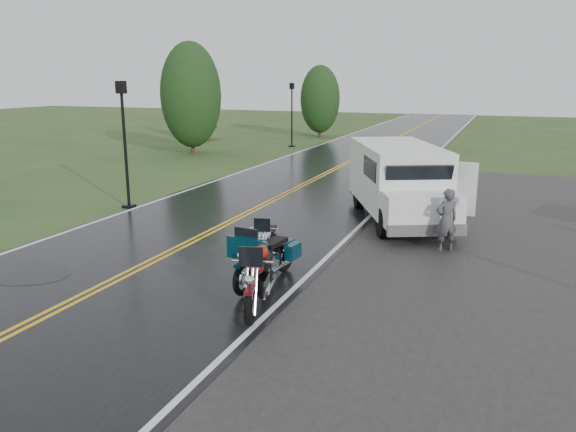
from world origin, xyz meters
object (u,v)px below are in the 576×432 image
Objects in this scene: motorcycle_red at (250,291)px; lamp_post_near_left at (125,145)px; van_white at (385,196)px; person_at_van at (446,221)px; motorcycle_silver at (262,248)px; lamp_post_far_left at (292,115)px; motorcycle_teal at (243,266)px.

lamp_post_near_left reaches higher than motorcycle_red.
person_at_van is at bearing -45.47° from van_white.
van_white is (1.93, 3.85, 0.58)m from motorcycle_silver.
van_white is at bearing 67.04° from motorcycle_red.
person_at_van is 22.62m from lamp_post_far_left.
lamp_post_far_left is (-1.09, 18.16, -0.11)m from lamp_post_near_left.
lamp_post_near_left is at bearing 123.58° from motorcycle_red.
motorcycle_teal is at bearing 106.39° from motorcycle_red.
lamp_post_near_left is at bearing -86.57° from lamp_post_far_left.
person_at_van is at bearing 60.82° from motorcycle_teal.
lamp_post_far_left reaches higher than motorcycle_red.
motorcycle_silver is 0.50× the size of lamp_post_far_left.
person_at_van reaches higher than motorcycle_silver.
person_at_van is (3.64, 3.21, 0.21)m from motorcycle_silver.
motorcycle_silver is at bearing -70.48° from lamp_post_far_left.
motorcycle_silver is at bearing -141.53° from van_white.
motorcycle_red is 6.59m from van_white.
motorcycle_silver is (-0.98, 2.65, -0.10)m from motorcycle_red.
motorcycle_silver is 4.86m from person_at_van.
lamp_post_far_left is (-9.93, 18.71, 0.84)m from van_white.
motorcycle_red reaches higher than motorcycle_silver.
motorcycle_red is 0.58× the size of lamp_post_far_left.
lamp_post_near_left is at bearing 147.60° from motorcycle_teal.
motorcycle_red is 10.67m from lamp_post_near_left.
lamp_post_near_left reaches higher than lamp_post_far_left.
lamp_post_far_left reaches higher than motorcycle_silver.
motorcycle_teal is at bearing 19.28° from person_at_van.
person_at_van is (3.39, 4.66, 0.12)m from motorcycle_teal.
lamp_post_far_left reaches higher than person_at_van.
lamp_post_near_left reaches higher than motorcycle_teal.
van_white is (0.95, 6.50, 0.49)m from motorcycle_red.
van_white is at bearing -55.25° from person_at_van.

